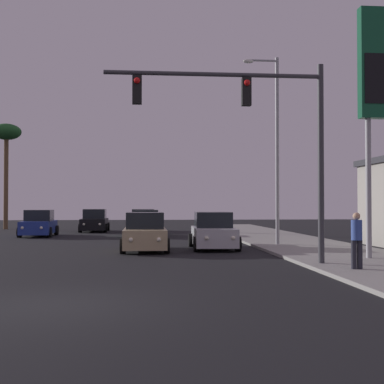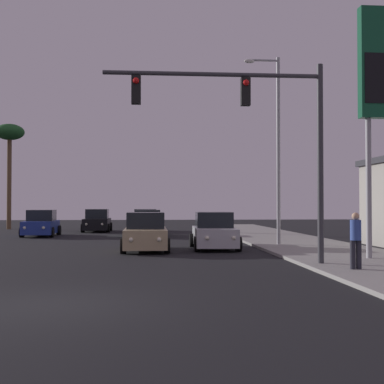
% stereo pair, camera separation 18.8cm
% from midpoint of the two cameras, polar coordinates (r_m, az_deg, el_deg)
% --- Properties ---
extents(ground_plane, '(120.00, 120.00, 0.00)m').
position_cam_midpoint_polar(ground_plane, '(11.36, -15.19, -11.57)').
color(ground_plane, black).
extents(sidewalk_right, '(5.00, 60.00, 0.12)m').
position_cam_midpoint_polar(sidewalk_right, '(22.41, 14.73, -6.33)').
color(sidewalk_right, gray).
rests_on(sidewalk_right, ground).
extents(car_tan, '(2.04, 4.31, 1.68)m').
position_cam_midpoint_polar(car_tan, '(23.49, -5.28, -4.42)').
color(car_tan, tan).
rests_on(car_tan, ground).
extents(car_black, '(2.04, 4.32, 1.68)m').
position_cam_midpoint_polar(car_black, '(40.63, -10.47, -3.11)').
color(car_black, black).
rests_on(car_black, ground).
extents(car_blue, '(2.04, 4.34, 1.68)m').
position_cam_midpoint_polar(car_blue, '(35.54, -16.17, -3.33)').
color(car_blue, navy).
rests_on(car_blue, ground).
extents(car_green, '(2.04, 4.33, 1.68)m').
position_cam_midpoint_polar(car_green, '(34.46, -5.12, -3.44)').
color(car_green, '#195933').
rests_on(car_green, ground).
extents(car_silver, '(2.04, 4.34, 1.68)m').
position_cam_midpoint_polar(car_silver, '(24.43, 2.06, -4.31)').
color(car_silver, '#B7B7BC').
rests_on(car_silver, ground).
extents(car_grey, '(2.04, 4.32, 1.68)m').
position_cam_midpoint_polar(car_grey, '(40.15, -5.38, -3.14)').
color(car_grey, slate).
rests_on(car_grey, ground).
extents(traffic_light_mast, '(7.14, 0.36, 6.50)m').
position_cam_midpoint_polar(traffic_light_mast, '(17.57, 6.93, 7.48)').
color(traffic_light_mast, '#38383D').
rests_on(traffic_light_mast, sidewalk_right).
extents(street_lamp, '(1.74, 0.24, 9.00)m').
position_cam_midpoint_polar(street_lamp, '(26.10, 8.59, 5.47)').
color(street_lamp, '#99999E').
rests_on(street_lamp, sidewalk_right).
extents(pedestrian_on_sidewalk, '(0.34, 0.32, 1.67)m').
position_cam_midpoint_polar(pedestrian_on_sidewalk, '(16.55, 16.84, -4.72)').
color(pedestrian_on_sidewalk, '#23232D').
rests_on(pedestrian_on_sidewalk, sidewalk_right).
extents(palm_tree_far, '(2.40, 2.40, 8.68)m').
position_cam_midpoint_polar(palm_tree_far, '(46.77, -19.30, 5.50)').
color(palm_tree_far, brown).
rests_on(palm_tree_far, ground).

